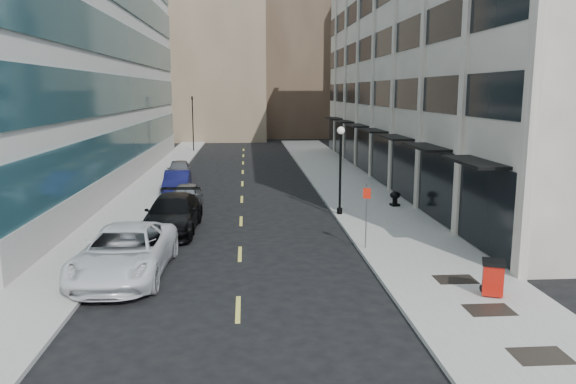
{
  "coord_description": "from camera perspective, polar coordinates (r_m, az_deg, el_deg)",
  "views": [
    {
      "loc": [
        0.32,
        -14.56,
        6.68
      ],
      "look_at": [
        2.12,
        9.5,
        2.33
      ],
      "focal_mm": 35.0,
      "sensor_mm": 36.0,
      "label": 1
    }
  ],
  "objects": [
    {
      "name": "car_black_pickup",
      "position": [
        27.49,
        -11.63,
        -2.2
      ],
      "size": [
        2.62,
        6.05,
        1.73
      ],
      "primitive_type": "imported",
      "rotation": [
        0.0,
        0.0,
        -0.03
      ],
      "color": "black",
      "rests_on": "ground"
    },
    {
      "name": "skyline_brown",
      "position": [
        87.51,
        0.83,
        17.0
      ],
      "size": [
        12.0,
        16.0,
        34.0
      ],
      "primitive_type": "cube",
      "color": "brown",
      "rests_on": "ground"
    },
    {
      "name": "sidewalk_left",
      "position": [
        35.85,
        -15.17,
        -0.75
      ],
      "size": [
        3.0,
        80.0,
        0.15
      ],
      "primitive_type": "cube",
      "color": "gray",
      "rests_on": "ground"
    },
    {
      "name": "grate_mid",
      "position": [
        18.38,
        19.77,
        -11.2
      ],
      "size": [
        1.4,
        1.0,
        0.01
      ],
      "primitive_type": "cube",
      "color": "black",
      "rests_on": "sidewalk_right"
    },
    {
      "name": "trash_bin",
      "position": [
        19.47,
        20.1,
        -8.07
      ],
      "size": [
        0.93,
        0.93,
        1.16
      ],
      "rotation": [
        0.0,
        0.0,
        -0.37
      ],
      "color": "#B1150B",
      "rests_on": "sidewalk_right"
    },
    {
      "name": "grate_near",
      "position": [
        15.92,
        24.27,
        -14.93
      ],
      "size": [
        1.4,
        1.0,
        0.01
      ],
      "primitive_type": "cube",
      "color": "black",
      "rests_on": "sidewalk_right"
    },
    {
      "name": "road_centerline",
      "position": [
        32.26,
        -4.75,
        -1.75
      ],
      "size": [
        0.15,
        68.2,
        0.01
      ],
      "color": "#D8CC4C",
      "rests_on": "ground"
    },
    {
      "name": "car_white_van",
      "position": [
        21.3,
        -16.25,
        -5.91
      ],
      "size": [
        3.23,
        6.64,
        1.82
      ],
      "primitive_type": "imported",
      "rotation": [
        0.0,
        0.0,
        -0.03
      ],
      "color": "white",
      "rests_on": "ground"
    },
    {
      "name": "sidewalk_right",
      "position": [
        35.92,
        7.33,
        -0.45
      ],
      "size": [
        5.0,
        80.0,
        0.15
      ],
      "primitive_type": "cube",
      "color": "gray",
      "rests_on": "ground"
    },
    {
      "name": "skyline_tan_near",
      "position": [
        83.0,
        -7.5,
        15.21
      ],
      "size": [
        14.0,
        18.0,
        28.0
      ],
      "primitive_type": "cube",
      "color": "#8F775E",
      "rests_on": "ground"
    },
    {
      "name": "urn_planter",
      "position": [
        32.85,
        10.82,
        -0.51
      ],
      "size": [
        0.61,
        0.61,
        0.84
      ],
      "rotation": [
        0.0,
        0.0,
        0.24
      ],
      "color": "black",
      "rests_on": "sidewalk_right"
    },
    {
      "name": "skyline_stone",
      "position": [
        82.55,
        8.3,
        12.43
      ],
      "size": [
        10.0,
        14.0,
        20.0
      ],
      "primitive_type": "cube",
      "color": "beige",
      "rests_on": "ground"
    },
    {
      "name": "skyline_tan_far",
      "position": [
        93.77,
        -13.38,
        12.6
      ],
      "size": [
        12.0,
        14.0,
        22.0
      ],
      "primitive_type": "cube",
      "color": "#8F775E",
      "rests_on": "ground"
    },
    {
      "name": "building_left",
      "position": [
        44.76,
        -26.35,
        13.44
      ],
      "size": [
        16.14,
        46.0,
        20.0
      ],
      "color": "silver",
      "rests_on": "ground"
    },
    {
      "name": "car_silver_sedan",
      "position": [
        32.8,
        -10.36,
        -0.42
      ],
      "size": [
        1.88,
        4.26,
        1.43
      ],
      "primitive_type": "imported",
      "rotation": [
        0.0,
        0.0,
        -0.05
      ],
      "color": "gray",
      "rests_on": "ground"
    },
    {
      "name": "car_blue_sedan",
      "position": [
        37.56,
        -11.19,
        0.96
      ],
      "size": [
        1.8,
        4.68,
        1.52
      ],
      "primitive_type": "imported",
      "rotation": [
        0.0,
        0.0,
        0.04
      ],
      "color": "#121345",
      "rests_on": "ground"
    },
    {
      "name": "traffic_signal",
      "position": [
        62.84,
        -9.71,
        9.21
      ],
      "size": [
        0.66,
        0.66,
        6.98
      ],
      "color": "black",
      "rests_on": "ground"
    },
    {
      "name": "sign_post",
      "position": [
        23.64,
        7.98,
        -1.58
      ],
      "size": [
        0.3,
        0.16,
        2.74
      ],
      "rotation": [
        0.0,
        0.0,
        -0.41
      ],
      "color": "slate",
      "rests_on": "sidewalk_right"
    },
    {
      "name": "car_grey_sedan",
      "position": [
        43.56,
        -10.99,
        2.22
      ],
      "size": [
        2.13,
        4.52,
        1.5
      ],
      "primitive_type": "imported",
      "rotation": [
        0.0,
        0.0,
        0.08
      ],
      "color": "slate",
      "rests_on": "ground"
    },
    {
      "name": "ground",
      "position": [
        16.03,
        -5.2,
        -14.45
      ],
      "size": [
        160.0,
        160.0,
        0.0
      ],
      "primitive_type": "plane",
      "color": "black",
      "rests_on": "ground"
    },
    {
      "name": "building_right",
      "position": [
        44.82,
        17.95,
        12.7
      ],
      "size": [
        15.3,
        46.5,
        18.25
      ],
      "color": "beige",
      "rests_on": "ground"
    },
    {
      "name": "grate_far",
      "position": [
        20.81,
        16.63,
        -8.5
      ],
      "size": [
        1.4,
        1.0,
        0.01
      ],
      "primitive_type": "cube",
      "color": "black",
      "rests_on": "sidewalk_right"
    },
    {
      "name": "lamppost",
      "position": [
        29.93,
        5.35,
        3.05
      ],
      "size": [
        0.4,
        0.4,
        4.8
      ],
      "color": "black",
      "rests_on": "sidewalk_right"
    }
  ]
}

